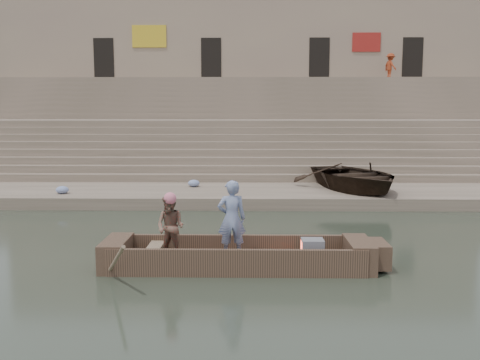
{
  "coord_description": "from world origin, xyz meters",
  "views": [
    {
      "loc": [
        0.48,
        -11.17,
        3.3
      ],
      "look_at": [
        0.23,
        3.18,
        1.4
      ],
      "focal_mm": 39.81,
      "sensor_mm": 36.0,
      "label": 1
    }
  ],
  "objects_px": {
    "standing_man": "(232,219)",
    "pedestrian": "(390,66)",
    "television": "(312,249)",
    "beached_rowboat": "(354,176)",
    "main_rowboat": "(237,263)",
    "rowing_man": "(171,227)"
  },
  "relations": [
    {
      "from": "standing_man",
      "to": "rowing_man",
      "type": "height_order",
      "value": "standing_man"
    },
    {
      "from": "television",
      "to": "standing_man",
      "type": "bearing_deg",
      "value": 177.5
    },
    {
      "from": "television",
      "to": "rowing_man",
      "type": "bearing_deg",
      "value": -179.0
    },
    {
      "from": "main_rowboat",
      "to": "standing_man",
      "type": "height_order",
      "value": "standing_man"
    },
    {
      "from": "television",
      "to": "beached_rowboat",
      "type": "distance_m",
      "value": 8.78
    },
    {
      "from": "television",
      "to": "pedestrian",
      "type": "bearing_deg",
      "value": 72.03
    },
    {
      "from": "rowing_man",
      "to": "beached_rowboat",
      "type": "xyz_separation_m",
      "value": [
        5.46,
        8.45,
        0.02
      ]
    },
    {
      "from": "main_rowboat",
      "to": "standing_man",
      "type": "relative_size",
      "value": 3.06
    },
    {
      "from": "television",
      "to": "beached_rowboat",
      "type": "relative_size",
      "value": 0.09
    },
    {
      "from": "standing_man",
      "to": "pedestrian",
      "type": "xyz_separation_m",
      "value": [
        9.14,
        22.92,
        4.95
      ]
    },
    {
      "from": "standing_man",
      "to": "rowing_man",
      "type": "relative_size",
      "value": 1.23
    },
    {
      "from": "standing_man",
      "to": "television",
      "type": "bearing_deg",
      "value": 169.83
    },
    {
      "from": "standing_man",
      "to": "pedestrian",
      "type": "bearing_deg",
      "value": -119.41
    },
    {
      "from": "beached_rowboat",
      "to": "main_rowboat",
      "type": "bearing_deg",
      "value": -133.31
    },
    {
      "from": "main_rowboat",
      "to": "television",
      "type": "relative_size",
      "value": 10.87
    },
    {
      "from": "main_rowboat",
      "to": "television",
      "type": "xyz_separation_m",
      "value": [
        1.56,
        0.0,
        0.31
      ]
    },
    {
      "from": "main_rowboat",
      "to": "standing_man",
      "type": "distance_m",
      "value": 0.94
    },
    {
      "from": "main_rowboat",
      "to": "beached_rowboat",
      "type": "relative_size",
      "value": 1.03
    },
    {
      "from": "television",
      "to": "main_rowboat",
      "type": "bearing_deg",
      "value": 180.0
    },
    {
      "from": "main_rowboat",
      "to": "television",
      "type": "bearing_deg",
      "value": 0.0
    },
    {
      "from": "rowing_man",
      "to": "beached_rowboat",
      "type": "height_order",
      "value": "rowing_man"
    },
    {
      "from": "rowing_man",
      "to": "beached_rowboat",
      "type": "distance_m",
      "value": 10.06
    }
  ]
}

